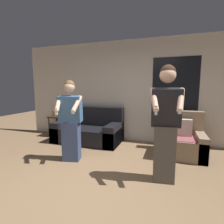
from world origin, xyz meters
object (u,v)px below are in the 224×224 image
Objects in this scene: person_left at (71,121)px; person_right at (166,124)px; couch at (89,130)px; armchair at (182,141)px; side_table at (57,119)px.

person_right is at bearing -7.37° from person_left.
armchair is (2.36, -0.22, 0.01)m from couch.
person_left is at bearing -154.20° from armchair.
person_right is at bearing -27.98° from side_table.
armchair is at bearing 25.80° from person_left.
person_right reaches higher than couch.
person_left is at bearing -46.54° from side_table.
armchair reaches higher than side_table.
couch is at bearing 100.41° from person_left.
armchair reaches higher than couch.
person_right is (-0.34, -1.26, 0.62)m from armchair.
armchair is 3.54m from side_table.
person_right is (2.02, -1.48, 0.62)m from couch.
side_table is at bearing 173.14° from armchair.
side_table is 0.47× the size of person_left.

